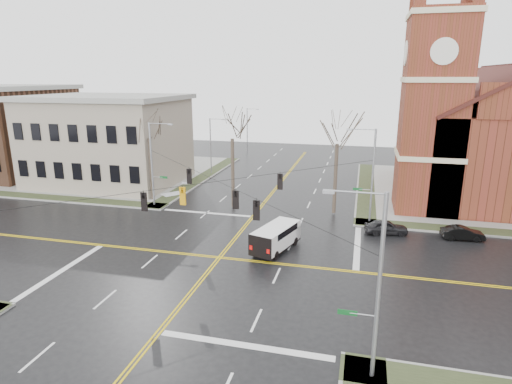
% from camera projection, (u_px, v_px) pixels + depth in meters
% --- Properties ---
extents(ground, '(120.00, 120.00, 0.00)m').
position_uv_depth(ground, '(220.00, 258.00, 33.70)').
color(ground, black).
rests_on(ground, ground).
extents(sidewalks, '(80.00, 80.00, 0.17)m').
position_uv_depth(sidewalks, '(220.00, 257.00, 33.68)').
color(sidewalks, gray).
rests_on(sidewalks, ground).
extents(road_markings, '(100.00, 100.00, 0.01)m').
position_uv_depth(road_markings, '(220.00, 257.00, 33.70)').
color(road_markings, gold).
rests_on(road_markings, ground).
extents(church, '(24.28, 27.48, 27.50)m').
position_uv_depth(church, '(493.00, 125.00, 48.86)').
color(church, '#622E19').
rests_on(church, ground).
extents(civic_building_a, '(18.00, 14.00, 11.00)m').
position_uv_depth(civic_building_a, '(109.00, 142.00, 56.15)').
color(civic_building_a, gray).
rests_on(civic_building_a, ground).
extents(signal_pole_ne, '(2.75, 0.22, 9.00)m').
position_uv_depth(signal_pole_ne, '(371.00, 173.00, 40.50)').
color(signal_pole_ne, gray).
rests_on(signal_pole_ne, ground).
extents(signal_pole_nw, '(2.75, 0.22, 9.00)m').
position_uv_depth(signal_pole_nw, '(153.00, 162.00, 45.83)').
color(signal_pole_nw, gray).
rests_on(signal_pole_nw, ground).
extents(signal_pole_se, '(2.75, 0.22, 9.00)m').
position_uv_depth(signal_pole_se, '(375.00, 283.00, 18.97)').
color(signal_pole_se, gray).
rests_on(signal_pole_se, ground).
extents(span_wires, '(23.02, 23.02, 0.03)m').
position_uv_depth(span_wires, '(218.00, 181.00, 32.07)').
color(span_wires, black).
rests_on(span_wires, ground).
extents(traffic_signals, '(8.21, 8.26, 1.30)m').
position_uv_depth(traffic_signals, '(215.00, 193.00, 31.65)').
color(traffic_signals, black).
rests_on(traffic_signals, ground).
extents(streetlight_north_a, '(2.30, 0.20, 8.00)m').
position_uv_depth(streetlight_north_a, '(212.00, 144.00, 61.24)').
color(streetlight_north_a, gray).
rests_on(streetlight_north_a, ground).
extents(streetlight_north_b, '(2.30, 0.20, 8.00)m').
position_uv_depth(streetlight_north_b, '(248.00, 128.00, 79.97)').
color(streetlight_north_b, gray).
rests_on(streetlight_north_b, ground).
extents(cargo_van, '(3.47, 5.62, 2.01)m').
position_uv_depth(cargo_van, '(277.00, 235.00, 35.08)').
color(cargo_van, white).
rests_on(cargo_van, ground).
extents(parked_car_a, '(4.02, 2.18, 1.30)m').
position_uv_depth(parked_car_a, '(386.00, 227.00, 38.58)').
color(parked_car_a, black).
rests_on(parked_car_a, ground).
extents(parked_car_b, '(3.67, 1.55, 1.18)m').
position_uv_depth(parked_car_b, '(463.00, 233.00, 37.27)').
color(parked_car_b, black).
rests_on(parked_car_b, ground).
extents(tree_nw_far, '(4.00, 4.00, 10.56)m').
position_uv_depth(tree_nw_far, '(149.00, 134.00, 47.31)').
color(tree_nw_far, '#3E3427').
rests_on(tree_nw_far, ground).
extents(tree_nw_near, '(4.00, 4.00, 11.06)m').
position_uv_depth(tree_nw_near, '(232.00, 134.00, 44.37)').
color(tree_nw_near, '#3E3427').
rests_on(tree_nw_near, ground).
extents(tree_ne, '(4.00, 4.00, 10.75)m').
position_uv_depth(tree_ne, '(337.00, 139.00, 42.31)').
color(tree_ne, '#3E3427').
rests_on(tree_ne, ground).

